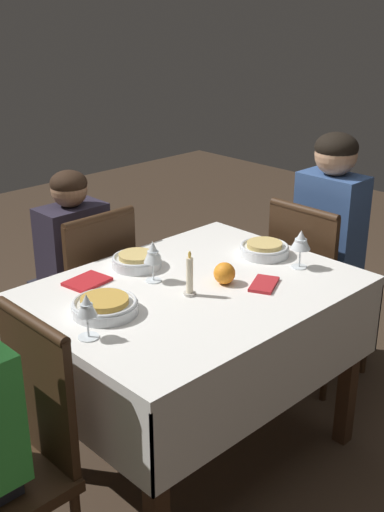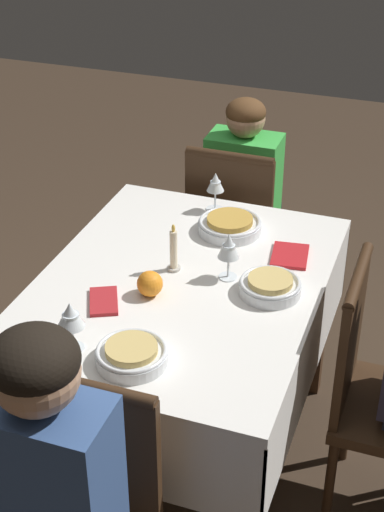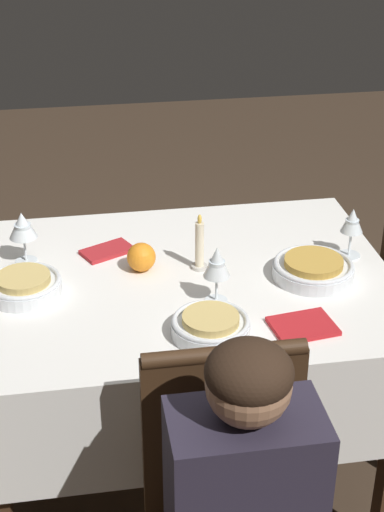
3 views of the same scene
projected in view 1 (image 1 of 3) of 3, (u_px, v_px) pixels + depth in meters
ground_plane at (193, 454)px, 2.66m from camera, size 8.00×8.00×0.00m
dining_table at (193, 314)px, 2.41m from camera, size 1.19×0.90×0.76m
chair_west at (313, 286)px, 3.01m from camera, size 0.39×0.39×0.92m
chair_east at (11, 452)px, 1.91m from camera, size 0.39×0.39×0.92m
chair_south at (89, 296)px, 2.91m from camera, size 0.39×0.39×0.92m
person_adult_denim at (334, 242)px, 3.04m from camera, size 0.34×0.30×1.21m
person_child_dark at (68, 269)px, 2.98m from camera, size 0.30×0.33×1.06m
bowl_west at (264, 249)px, 2.65m from camera, size 0.20×0.20×0.06m
wine_glass_west at (301, 241)px, 2.50m from camera, size 0.08×0.08×0.16m
bowl_east at (105, 306)px, 2.16m from camera, size 0.23×0.23×0.06m
wine_glass_east at (87, 307)px, 1.98m from camera, size 0.07×0.07×0.15m
bowl_south at (137, 260)px, 2.53m from camera, size 0.20×0.20×0.06m
wine_glass_south at (153, 253)px, 2.37m from camera, size 0.07×0.07×0.16m
candle_centerpiece at (190, 278)px, 2.28m from camera, size 0.04×0.04×0.17m
orange_fruit at (224, 273)px, 2.38m from camera, size 0.08×0.08×0.08m
napkin_red_folded at (87, 282)px, 2.40m from camera, size 0.17×0.14×0.01m
napkin_spare_side at (264, 284)px, 2.37m from camera, size 0.17×0.14×0.01m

